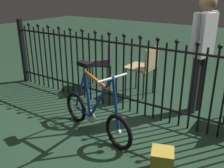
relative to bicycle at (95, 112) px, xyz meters
name	(u,v)px	position (x,y,z in m)	size (l,w,h in m)	color
ground_plane	(105,129)	(0.04, 0.15, -0.29)	(20.00, 20.00, 0.00)	#1F3826
iron_fence	(126,72)	(-0.02, 0.75, 0.30)	(4.64, 0.07, 1.16)	black
bicycle	(95,112)	(0.00, 0.00, 0.00)	(1.21, 0.45, 0.87)	black
chair_tan	(144,65)	(-0.07, 1.40, 0.22)	(0.44, 0.44, 0.81)	black
chair_charcoal	(104,60)	(-0.81, 1.31, 0.21)	(0.56, 0.56, 0.81)	black
person_visitor	(203,45)	(0.82, 1.30, 0.67)	(0.26, 0.46, 1.61)	#2D2D33
display_crate	(162,162)	(0.96, -0.21, -0.16)	(0.21, 0.21, 0.26)	#B29933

